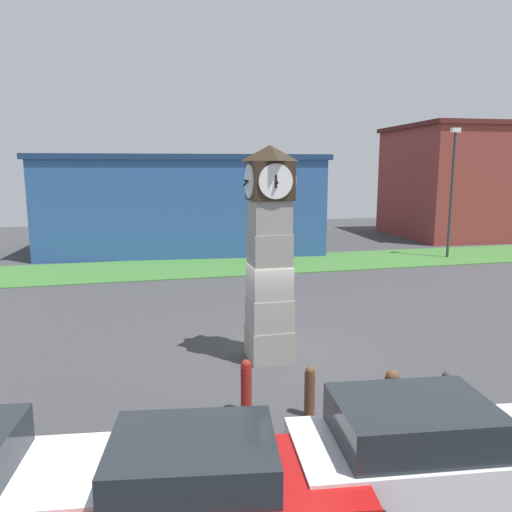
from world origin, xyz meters
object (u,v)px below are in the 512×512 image
(clock_tower, at_px, (270,257))
(bollard_end_row, at_px, (246,386))
(car_by_building, at_px, (425,450))
(car_near_tower, at_px, (210,486))
(bollard_near_tower, at_px, (446,395))
(bollard_mid_row, at_px, (391,396))
(bollard_far_row, at_px, (310,391))
(street_lamp_near_road, at_px, (452,185))

(clock_tower, bearing_deg, bollard_end_row, -114.05)
(car_by_building, bearing_deg, bollard_end_row, 121.52)
(car_near_tower, height_order, car_by_building, car_by_building)
(clock_tower, relative_size, bollard_near_tower, 5.55)
(clock_tower, height_order, bollard_mid_row, clock_tower)
(bollard_mid_row, xyz_separation_m, bollard_far_row, (-1.45, 0.62, -0.02))
(car_near_tower, bearing_deg, bollard_near_tower, 22.78)
(bollard_far_row, height_order, street_lamp_near_road, street_lamp_near_road)
(clock_tower, bearing_deg, bollard_near_tower, -56.53)
(car_near_tower, bearing_deg, bollard_far_row, 49.41)
(bollard_end_row, bearing_deg, street_lamp_near_road, 45.07)
(car_by_building, height_order, street_lamp_near_road, street_lamp_near_road)
(bollard_near_tower, distance_m, street_lamp_near_road, 19.58)
(clock_tower, height_order, car_near_tower, clock_tower)
(street_lamp_near_road, bearing_deg, clock_tower, -138.29)
(car_near_tower, xyz_separation_m, car_by_building, (3.20, 0.00, 0.05))
(bollard_mid_row, xyz_separation_m, car_by_building, (-0.65, -2.18, 0.25))
(street_lamp_near_road, bearing_deg, bollard_near_tower, -124.52)
(bollard_mid_row, distance_m, street_lamp_near_road, 20.14)
(bollard_end_row, bearing_deg, bollard_near_tower, -17.02)
(bollard_end_row, xyz_separation_m, car_by_building, (1.99, -3.24, 0.22))
(bollard_mid_row, bearing_deg, bollard_near_tower, -4.91)
(bollard_mid_row, relative_size, bollard_end_row, 0.96)
(car_near_tower, bearing_deg, bollard_end_row, 69.48)
(bollard_mid_row, height_order, car_near_tower, car_near_tower)
(bollard_near_tower, distance_m, bollard_end_row, 3.94)
(clock_tower, bearing_deg, street_lamp_near_road, 41.71)
(clock_tower, distance_m, street_lamp_near_road, 18.09)
(bollard_end_row, bearing_deg, clock_tower, 65.95)
(bollard_far_row, distance_m, car_by_building, 2.93)
(clock_tower, bearing_deg, bollard_far_row, -90.33)
(bollard_near_tower, height_order, bollard_far_row, bollard_far_row)
(bollard_near_tower, bearing_deg, bollard_mid_row, 175.09)
(clock_tower, distance_m, bollard_mid_row, 4.56)
(bollard_near_tower, height_order, street_lamp_near_road, street_lamp_near_road)
(bollard_far_row, bearing_deg, clock_tower, 89.67)
(bollard_near_tower, bearing_deg, car_near_tower, -157.22)
(bollard_far_row, bearing_deg, street_lamp_near_road, 48.33)
(clock_tower, relative_size, car_by_building, 1.28)
(bollard_far_row, relative_size, bollard_end_row, 0.92)
(car_near_tower, bearing_deg, clock_tower, 67.85)
(bollard_end_row, xyz_separation_m, street_lamp_near_road, (14.68, 14.72, 3.43))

